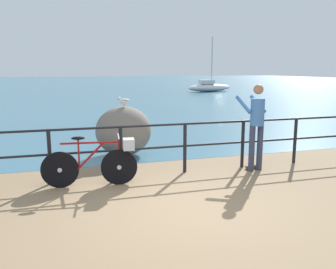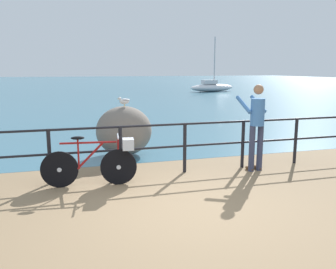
{
  "view_description": "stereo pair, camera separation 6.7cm",
  "coord_description": "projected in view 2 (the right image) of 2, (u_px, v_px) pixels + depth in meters",
  "views": [
    {
      "loc": [
        -1.67,
        -4.82,
        2.09
      ],
      "look_at": [
        0.41,
        2.19,
        0.73
      ],
      "focal_mm": 37.81,
      "sensor_mm": 36.0,
      "label": 1
    },
    {
      "loc": [
        -1.6,
        -4.83,
        2.09
      ],
      "look_at": [
        0.41,
        2.19,
        0.73
      ],
      "focal_mm": 37.81,
      "sensor_mm": 36.0,
      "label": 2
    }
  ],
  "objects": [
    {
      "name": "ground_plane",
      "position": [
        91.0,
        100.0,
        24.29
      ],
      "size": [
        120.0,
        120.0,
        0.1
      ],
      "primitive_type": "cube",
      "color": "#846B4C"
    },
    {
      "name": "sea_surface",
      "position": [
        77.0,
        83.0,
        50.47
      ],
      "size": [
        120.0,
        90.0,
        0.01
      ],
      "primitive_type": "cube",
      "color": "#38667A",
      "rests_on": "ground_plane"
    },
    {
      "name": "promenade_railing",
      "position": [
        153.0,
        144.0,
        6.96
      ],
      "size": [
        9.19,
        0.07,
        1.02
      ],
      "color": "black",
      "rests_on": "ground_plane"
    },
    {
      "name": "bicycle",
      "position": [
        98.0,
        161.0,
        6.34
      ],
      "size": [
        1.69,
        0.48,
        0.92
      ],
      "rotation": [
        0.0,
        0.0,
        -0.12
      ],
      "color": "black",
      "rests_on": "ground_plane"
    },
    {
      "name": "person_at_railing",
      "position": [
        256.0,
        123.0,
        7.2
      ],
      "size": [
        0.49,
        0.66,
        1.78
      ],
      "rotation": [
        0.0,
        0.0,
        1.67
      ],
      "color": "#333851",
      "rests_on": "ground_plane"
    },
    {
      "name": "breakwater_boulder_main",
      "position": [
        124.0,
        131.0,
        8.58
      ],
      "size": [
        1.35,
        1.17,
        1.2
      ],
      "color": "slate",
      "rests_on": "ground"
    },
    {
      "name": "seagull",
      "position": [
        124.0,
        101.0,
        8.4
      ],
      "size": [
        0.34,
        0.19,
        0.23
      ],
      "rotation": [
        0.0,
        0.0,
        3.44
      ],
      "color": "gold",
      "rests_on": "breakwater_boulder_main"
    },
    {
      "name": "sailboat",
      "position": [
        212.0,
        87.0,
        32.38
      ],
      "size": [
        4.53,
        1.84,
        4.9
      ],
      "rotation": [
        0.0,
        0.0,
        0.12
      ],
      "color": "white",
      "rests_on": "sea_surface"
    }
  ]
}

